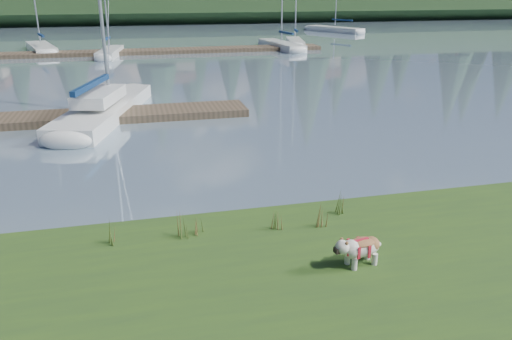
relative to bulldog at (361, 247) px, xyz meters
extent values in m
plane|color=#7D95A9|center=(-3.21, 34.30, -0.70)|extent=(200.00, 200.00, 0.00)
cube|color=#1B3017|center=(-3.21, 77.30, 1.80)|extent=(200.00, 20.00, 5.00)
cylinder|color=silver|center=(-0.16, -0.14, -0.25)|extent=(0.10, 0.10, 0.21)
cylinder|color=silver|center=(-0.20, 0.07, -0.25)|extent=(0.10, 0.10, 0.21)
cylinder|color=silver|center=(0.26, -0.06, -0.25)|extent=(0.10, 0.10, 0.21)
cylinder|color=silver|center=(0.22, 0.15, -0.25)|extent=(0.10, 0.10, 0.21)
ellipsoid|color=silver|center=(0.04, 0.01, -0.02)|extent=(0.76, 0.47, 0.33)
ellipsoid|color=#996339|center=(0.04, 0.01, 0.09)|extent=(0.54, 0.41, 0.12)
ellipsoid|color=silver|center=(-0.38, -0.07, 0.09)|extent=(0.29, 0.30, 0.25)
cube|color=black|center=(-0.49, -0.09, 0.04)|extent=(0.10, 0.13, 0.10)
cube|color=white|center=(-4.95, 13.71, -0.48)|extent=(4.01, 8.42, 0.70)
ellipsoid|color=white|center=(-3.84, 17.67, -0.48)|extent=(2.33, 2.64, 0.70)
cube|color=#0D264C|center=(-5.27, 12.54, 0.85)|extent=(1.20, 3.65, 0.20)
cube|color=white|center=(-5.07, 13.26, 0.25)|extent=(2.06, 3.23, 0.45)
cube|color=#4C3D2C|center=(-7.21, 13.30, -0.55)|extent=(16.00, 2.00, 0.30)
cube|color=#4C3D2C|center=(-1.21, 34.30, -0.55)|extent=(26.00, 2.20, 0.30)
cube|color=white|center=(-10.87, 37.43, -0.48)|extent=(3.44, 7.20, 0.70)
ellipsoid|color=white|center=(-11.82, 40.81, -0.48)|extent=(1.99, 2.26, 0.70)
cube|color=#0D264C|center=(-10.61, 36.51, 0.70)|extent=(0.95, 2.74, 0.20)
cube|color=white|center=(-5.32, 33.05, -0.48)|extent=(2.02, 5.66, 0.70)
ellipsoid|color=white|center=(-4.93, 35.79, -0.48)|extent=(1.41, 1.66, 0.70)
cube|color=#0D264C|center=(-5.43, 32.30, 0.70)|extent=(0.51, 2.21, 0.20)
cube|color=white|center=(8.78, 34.81, -0.48)|extent=(2.43, 6.92, 0.70)
ellipsoid|color=white|center=(8.33, 38.17, -0.48)|extent=(1.71, 2.03, 0.70)
cube|color=#0D264C|center=(8.91, 33.90, 0.70)|extent=(0.56, 2.70, 0.20)
cube|color=white|center=(10.62, 36.74, -0.48)|extent=(2.40, 5.61, 0.70)
ellipsoid|color=white|center=(11.22, 39.41, -0.48)|extent=(1.49, 1.72, 0.70)
cube|color=#0D264C|center=(10.46, 36.01, 0.70)|extent=(0.67, 2.17, 0.20)
cube|color=white|center=(19.64, 49.50, -0.48)|extent=(4.93, 7.43, 0.70)
ellipsoid|color=white|center=(17.93, 52.82, -0.48)|extent=(2.38, 2.56, 0.70)
cube|color=#0D264C|center=(20.11, 48.59, 0.70)|extent=(1.54, 2.74, 0.20)
cone|color=#475B23|center=(-3.02, 1.78, -0.07)|extent=(0.03, 0.03, 0.57)
cone|color=brown|center=(-2.91, 1.71, -0.13)|extent=(0.03, 0.03, 0.45)
cone|color=#475B23|center=(-2.96, 1.81, -0.04)|extent=(0.03, 0.03, 0.62)
cone|color=brown|center=(-2.88, 1.75, -0.15)|extent=(0.03, 0.03, 0.40)
cone|color=#475B23|center=(-3.00, 1.70, -0.10)|extent=(0.03, 0.03, 0.51)
cone|color=#475B23|center=(-2.71, 1.87, -0.13)|extent=(0.03, 0.03, 0.45)
cone|color=brown|center=(-2.60, 1.80, -0.17)|extent=(0.03, 0.03, 0.36)
cone|color=#475B23|center=(-2.65, 1.90, -0.10)|extent=(0.03, 0.03, 0.50)
cone|color=brown|center=(-2.57, 1.84, -0.19)|extent=(0.03, 0.03, 0.32)
cone|color=#475B23|center=(-2.69, 1.79, -0.15)|extent=(0.03, 0.03, 0.41)
cone|color=#475B23|center=(-0.18, 1.62, -0.11)|extent=(0.03, 0.03, 0.49)
cone|color=brown|center=(-0.07, 1.55, -0.16)|extent=(0.03, 0.03, 0.40)
cone|color=#475B23|center=(-0.12, 1.65, -0.08)|extent=(0.03, 0.03, 0.54)
cone|color=brown|center=(-0.04, 1.59, -0.18)|extent=(0.03, 0.03, 0.35)
cone|color=#475B23|center=(-0.16, 1.54, -0.13)|extent=(0.03, 0.03, 0.44)
cone|color=#475B23|center=(-4.37, 1.88, -0.10)|extent=(0.03, 0.03, 0.51)
cone|color=brown|center=(-4.26, 1.81, -0.15)|extent=(0.03, 0.03, 0.41)
cone|color=#475B23|center=(-4.31, 1.91, -0.07)|extent=(0.03, 0.03, 0.56)
cone|color=brown|center=(-4.23, 1.85, -0.17)|extent=(0.03, 0.03, 0.36)
cone|color=#475B23|center=(-4.35, 1.80, -0.12)|extent=(0.03, 0.03, 0.46)
cone|color=#475B23|center=(-1.11, 1.72, -0.14)|extent=(0.03, 0.03, 0.42)
cone|color=brown|center=(-1.00, 1.65, -0.19)|extent=(0.03, 0.03, 0.33)
cone|color=#475B23|center=(-1.05, 1.75, -0.12)|extent=(0.03, 0.03, 0.46)
cone|color=brown|center=(-0.97, 1.69, -0.21)|extent=(0.03, 0.03, 0.29)
cone|color=#475B23|center=(-1.09, 1.64, -0.16)|extent=(0.03, 0.03, 0.38)
cone|color=#475B23|center=(0.47, 2.09, -0.06)|extent=(0.03, 0.03, 0.59)
cone|color=brown|center=(0.58, 2.02, -0.12)|extent=(0.03, 0.03, 0.47)
cone|color=#475B23|center=(0.53, 2.12, -0.03)|extent=(0.03, 0.03, 0.65)
cone|color=brown|center=(0.61, 2.06, -0.15)|extent=(0.03, 0.03, 0.41)
cone|color=#475B23|center=(0.49, 2.01, -0.09)|extent=(0.03, 0.03, 0.53)
cube|color=#33281C|center=(-3.21, 2.70, -0.63)|extent=(60.00, 0.50, 0.14)
camera|label=1|loc=(-3.64, -7.14, 4.33)|focal=35.00mm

